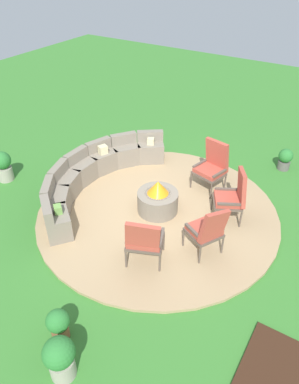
{
  "coord_description": "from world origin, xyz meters",
  "views": [
    {
      "loc": [
        -5.06,
        -2.98,
        4.77
      ],
      "look_at": [
        0.0,
        0.2,
        0.45
      ],
      "focal_mm": 33.51,
      "sensor_mm": 36.0,
      "label": 1
    }
  ],
  "objects": [
    {
      "name": "ground_plane",
      "position": [
        0.0,
        0.0,
        0.0
      ],
      "size": [
        24.0,
        24.0,
        0.0
      ],
      "primitive_type": "plane",
      "color": "#387A2D"
    },
    {
      "name": "patio_circle",
      "position": [
        0.0,
        0.0,
        0.03
      ],
      "size": [
        4.99,
        4.99,
        0.06
      ],
      "primitive_type": "cylinder",
      "color": "tan",
      "rests_on": "ground_plane"
    },
    {
      "name": "fire_pit",
      "position": [
        0.0,
        0.0,
        0.34
      ],
      "size": [
        0.84,
        0.84,
        0.72
      ],
      "color": "gray",
      "rests_on": "patio_circle"
    },
    {
      "name": "curved_stone_bench",
      "position": [
        0.02,
        1.69,
        0.37
      ],
      "size": [
        4.01,
        1.46,
        0.75
      ],
      "color": "gray",
      "rests_on": "patio_circle"
    },
    {
      "name": "lounge_chair_front_left",
      "position": [
        -1.37,
        -0.56,
        0.6
      ],
      "size": [
        0.77,
        0.79,
        1.02
      ],
      "rotation": [
        0.0,
        0.0,
        5.11
      ],
      "color": "brown",
      "rests_on": "patio_circle"
    },
    {
      "name": "lounge_chair_front_right",
      "position": [
        -0.58,
        -1.36,
        0.6
      ],
      "size": [
        0.73,
        0.76,
        1.06
      ],
      "rotation": [
        0.0,
        0.0,
        5.79
      ],
      "color": "brown",
      "rests_on": "patio_circle"
    },
    {
      "name": "lounge_chair_back_left",
      "position": [
        0.56,
        -1.37,
        0.63
      ],
      "size": [
        0.76,
        0.78,
        1.14
      ],
      "rotation": [
        0.0,
        0.0,
        6.78
      ],
      "color": "brown",
      "rests_on": "patio_circle"
    },
    {
      "name": "lounge_chair_back_right",
      "position": [
        1.37,
        -0.57,
        0.64
      ],
      "size": [
        0.7,
        0.73,
        1.15
      ],
      "rotation": [
        0.0,
        0.0,
        7.6
      ],
      "color": "brown",
      "rests_on": "patio_circle"
    },
    {
      "name": "potted_plant_0",
      "position": [
        -3.2,
        -0.29,
        0.3
      ],
      "size": [
        0.34,
        0.34,
        0.54
      ],
      "color": "brown",
      "rests_on": "ground_plane"
    },
    {
      "name": "potted_plant_1",
      "position": [
        3.15,
        -1.76,
        0.29
      ],
      "size": [
        0.35,
        0.35,
        0.55
      ],
      "color": "#605B56",
      "rests_on": "ground_plane"
    },
    {
      "name": "potted_plant_2",
      "position": [
        -3.59,
        -0.71,
        0.4
      ],
      "size": [
        0.42,
        0.42,
        0.71
      ],
      "color": "#A89E8E",
      "rests_on": "ground_plane"
    },
    {
      "name": "potted_plant_4",
      "position": [
        -0.85,
        3.7,
        0.39
      ],
      "size": [
        0.42,
        0.42,
        0.73
      ],
      "color": "#A89E8E",
      "rests_on": "ground_plane"
    }
  ]
}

